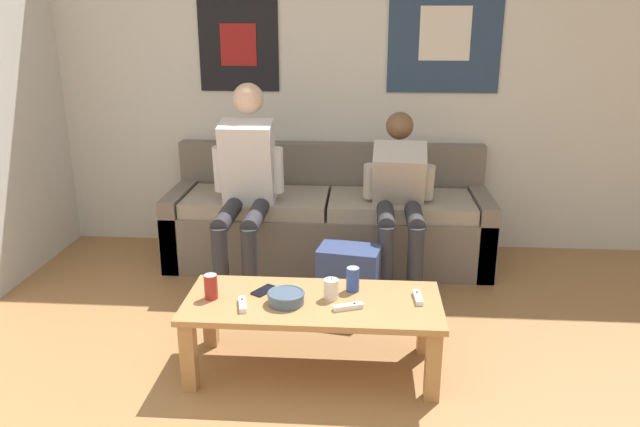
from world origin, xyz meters
TOP-DOWN VIEW (x-y plane):
  - wall_back at (0.00, 2.79)m, footprint 10.00×0.07m
  - couch at (0.00, 2.43)m, footprint 2.25×0.73m
  - coffee_table at (0.01, 0.94)m, footprint 1.25×0.53m
  - person_seated_adult at (-0.51, 2.03)m, footprint 0.47×0.90m
  - person_seated_teen at (0.48, 2.08)m, footprint 0.47×0.93m
  - backpack at (0.17, 1.61)m, footprint 0.39×0.31m
  - ceramic_bowl at (-0.11, 0.89)m, footprint 0.18×0.18m
  - pillar_candle at (0.10, 0.96)m, footprint 0.07×0.07m
  - drink_can_blue at (0.20, 1.06)m, footprint 0.07×0.07m
  - drink_can_red at (-0.48, 0.92)m, footprint 0.07×0.07m
  - game_controller_near_left at (0.52, 0.98)m, footprint 0.04×0.15m
  - game_controller_near_right at (-0.31, 0.84)m, footprint 0.07×0.15m
  - game_controller_far_center at (0.19, 0.85)m, footprint 0.15×0.08m
  - cell_phone at (-0.24, 1.02)m, footprint 0.13×0.15m

SIDE VIEW (x-z plane):
  - backpack at x=0.17m, z-range -0.01..0.39m
  - couch at x=0.00m, z-range -0.12..0.68m
  - coffee_table at x=0.01m, z-range 0.13..0.51m
  - cell_phone at x=-0.24m, z-range 0.38..0.40m
  - game_controller_near_left at x=0.52m, z-range 0.38..0.41m
  - game_controller_near_right at x=-0.31m, z-range 0.38..0.41m
  - game_controller_far_center at x=0.19m, z-range 0.38..0.41m
  - ceramic_bowl at x=-0.11m, z-range 0.39..0.45m
  - pillar_candle at x=0.10m, z-range 0.38..0.49m
  - drink_can_blue at x=0.20m, z-range 0.38..0.51m
  - drink_can_red at x=-0.48m, z-range 0.38..0.51m
  - person_seated_teen at x=0.48m, z-range 0.06..1.15m
  - person_seated_adult at x=-0.51m, z-range 0.05..1.34m
  - wall_back at x=0.00m, z-range 0.00..2.55m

